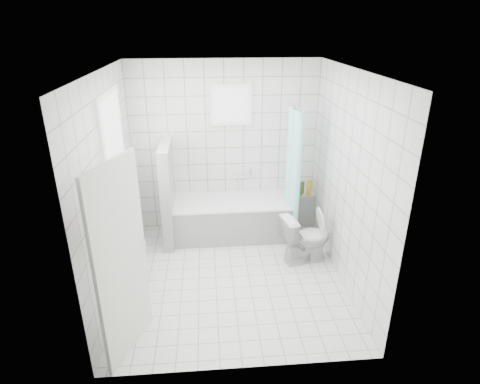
{
  "coord_description": "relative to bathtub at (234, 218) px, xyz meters",
  "views": [
    {
      "loc": [
        -0.27,
        -4.37,
        3.08
      ],
      "look_at": [
        0.13,
        0.35,
        1.05
      ],
      "focal_mm": 30.0,
      "sensor_mm": 36.0,
      "label": 1
    }
  ],
  "objects": [
    {
      "name": "tiled_ledge",
      "position": [
        1.12,
        0.26,
        -0.02
      ],
      "size": [
        0.4,
        0.24,
        0.55
      ],
      "primitive_type": "cube",
      "color": "white",
      "rests_on": "ground"
    },
    {
      "name": "bathtub",
      "position": [
        0.0,
        0.0,
        0.0
      ],
      "size": [
        1.81,
        0.77,
        0.58
      ],
      "color": "white",
      "rests_on": "ground"
    },
    {
      "name": "wall_front",
      "position": [
        -0.11,
        -2.62,
        1.01
      ],
      "size": [
        2.8,
        0.02,
        2.6
      ],
      "primitive_type": "cube",
      "color": "white",
      "rests_on": "ground"
    },
    {
      "name": "window_sill",
      "position": [
        -1.42,
        -0.82,
        0.57
      ],
      "size": [
        0.18,
        1.02,
        0.08
      ],
      "primitive_type": "cube",
      "color": "white",
      "rests_on": "wall_left"
    },
    {
      "name": "ceiling",
      "position": [
        -0.11,
        -1.12,
        2.31
      ],
      "size": [
        3.0,
        3.0,
        0.0
      ],
      "primitive_type": "plane",
      "rotation": [
        3.14,
        0.0,
        0.0
      ],
      "color": "white",
      "rests_on": "ground"
    },
    {
      "name": "partition_wall",
      "position": [
        -0.97,
        -0.05,
        0.46
      ],
      "size": [
        0.15,
        0.85,
        1.5
      ],
      "primitive_type": "cube",
      "color": "white",
      "rests_on": "ground"
    },
    {
      "name": "ground",
      "position": [
        -0.11,
        -1.12,
        -0.29
      ],
      "size": [
        3.0,
        3.0,
        0.0
      ],
      "primitive_type": "plane",
      "color": "white",
      "rests_on": "ground"
    },
    {
      "name": "toilet",
      "position": [
        0.92,
        -0.81,
        0.06
      ],
      "size": [
        0.75,
        0.53,
        0.69
      ],
      "primitive_type": "imported",
      "rotation": [
        0.0,
        0.0,
        1.8
      ],
      "color": "white",
      "rests_on": "ground"
    },
    {
      "name": "window_back",
      "position": [
        -0.01,
        0.33,
        1.66
      ],
      "size": [
        0.5,
        0.01,
        0.5
      ],
      "primitive_type": "cube",
      "color": "white",
      "rests_on": "wall_back"
    },
    {
      "name": "sill_bottles",
      "position": [
        -1.41,
        -0.89,
        0.74
      ],
      "size": [
        0.18,
        0.74,
        0.32
      ],
      "color": "silver",
      "rests_on": "window_sill"
    },
    {
      "name": "wall_left",
      "position": [
        -1.51,
        -1.12,
        1.01
      ],
      "size": [
        0.02,
        3.0,
        2.6
      ],
      "primitive_type": "cube",
      "color": "white",
      "rests_on": "ground"
    },
    {
      "name": "ledge_bottles",
      "position": [
        1.12,
        0.2,
        0.37
      ],
      "size": [
        0.2,
        0.15,
        0.25
      ],
      "color": "#18922F",
      "rests_on": "tiled_ledge"
    },
    {
      "name": "shower_curtain",
      "position": [
        0.84,
        -0.15,
        0.81
      ],
      "size": [
        0.14,
        0.48,
        1.78
      ],
      "primitive_type": null,
      "color": "#56FFFB",
      "rests_on": "curtain_rod"
    },
    {
      "name": "tub_faucet",
      "position": [
        0.1,
        0.34,
        0.56
      ],
      "size": [
        0.18,
        0.06,
        0.06
      ],
      "primitive_type": "cube",
      "color": "silver",
      "rests_on": "wall_back"
    },
    {
      "name": "door",
      "position": [
        -1.21,
        -2.23,
        0.71
      ],
      "size": [
        0.33,
        0.76,
        2.0
      ],
      "primitive_type": "cube",
      "rotation": [
        0.0,
        0.0,
        -0.37
      ],
      "color": "silver",
      "rests_on": "ground"
    },
    {
      "name": "window_left",
      "position": [
        -1.46,
        -0.82,
        1.31
      ],
      "size": [
        0.01,
        0.9,
        1.4
      ],
      "primitive_type": "cube",
      "color": "white",
      "rests_on": "wall_left"
    },
    {
      "name": "wall_right",
      "position": [
        1.29,
        -1.12,
        1.01
      ],
      "size": [
        0.02,
        3.0,
        2.6
      ],
      "primitive_type": "cube",
      "color": "white",
      "rests_on": "ground"
    },
    {
      "name": "curtain_rod",
      "position": [
        0.84,
        -0.02,
        1.71
      ],
      "size": [
        0.02,
        0.8,
        0.02
      ],
      "primitive_type": "cylinder",
      "rotation": [
        1.57,
        0.0,
        0.0
      ],
      "color": "silver",
      "rests_on": "wall_back"
    },
    {
      "name": "wall_back",
      "position": [
        -0.11,
        0.38,
        1.01
      ],
      "size": [
        2.8,
        0.02,
        2.6
      ],
      "primitive_type": "cube",
      "color": "white",
      "rests_on": "ground"
    }
  ]
}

